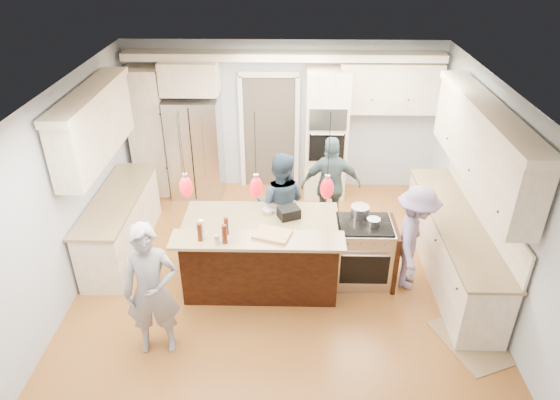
{
  "coord_description": "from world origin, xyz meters",
  "views": [
    {
      "loc": [
        0.13,
        -5.48,
        4.47
      ],
      "look_at": [
        0.0,
        0.35,
        1.15
      ],
      "focal_mm": 32.0,
      "sensor_mm": 36.0,
      "label": 1
    }
  ],
  "objects_px": {
    "refrigerator": "(196,147)",
    "person_bar_end": "(152,291)",
    "island_range": "(364,252)",
    "kitchen_island": "(261,252)",
    "person_far_left": "(280,204)"
  },
  "relations": [
    {
      "from": "refrigerator",
      "to": "person_far_left",
      "type": "bearing_deg",
      "value": -49.22
    },
    {
      "from": "island_range",
      "to": "refrigerator",
      "type": "bearing_deg",
      "value": 137.41
    },
    {
      "from": "refrigerator",
      "to": "person_bar_end",
      "type": "distance_m",
      "value": 3.83
    },
    {
      "from": "kitchen_island",
      "to": "person_bar_end",
      "type": "xyz_separation_m",
      "value": [
        -1.15,
        -1.26,
        0.36
      ]
    },
    {
      "from": "kitchen_island",
      "to": "person_bar_end",
      "type": "bearing_deg",
      "value": -132.34
    },
    {
      "from": "island_range",
      "to": "person_bar_end",
      "type": "height_order",
      "value": "person_bar_end"
    },
    {
      "from": "island_range",
      "to": "person_far_left",
      "type": "relative_size",
      "value": 0.57
    },
    {
      "from": "refrigerator",
      "to": "person_far_left",
      "type": "distance_m",
      "value": 2.37
    },
    {
      "from": "refrigerator",
      "to": "person_bar_end",
      "type": "bearing_deg",
      "value": -87.73
    },
    {
      "from": "person_bar_end",
      "to": "refrigerator",
      "type": "bearing_deg",
      "value": 84.12
    },
    {
      "from": "refrigerator",
      "to": "island_range",
      "type": "height_order",
      "value": "refrigerator"
    },
    {
      "from": "refrigerator",
      "to": "island_range",
      "type": "xyz_separation_m",
      "value": [
        2.71,
        -2.49,
        -0.44
      ]
    },
    {
      "from": "kitchen_island",
      "to": "island_range",
      "type": "distance_m",
      "value": 1.41
    },
    {
      "from": "kitchen_island",
      "to": "person_far_left",
      "type": "bearing_deg",
      "value": 72.68
    },
    {
      "from": "island_range",
      "to": "person_bar_end",
      "type": "relative_size",
      "value": 0.54
    }
  ]
}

